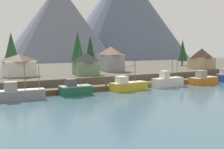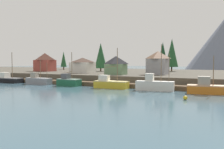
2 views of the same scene
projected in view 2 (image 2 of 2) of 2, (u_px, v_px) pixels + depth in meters
The scene contains 18 objects.
ground_plane at pixel (140, 83), 78.64m from camera, with size 400.00×400.00×1.00m, color #3D5B6B.
dock at pixel (116, 85), 62.45m from camera, with size 80.00×4.00×1.60m.
shoreline_bank at pixel (151, 75), 89.30m from camera, with size 400.00×56.00×2.50m, color #4C473D.
fishing_boat_black at pixel (9, 79), 73.83m from camera, with size 8.24×3.09×8.93m.
fishing_boat_grey at pixel (38, 80), 68.95m from camera, with size 8.31×2.94×6.75m.
fishing_boat_green at pixel (69, 81), 64.37m from camera, with size 6.11×2.96×8.68m.
fishing_boat_yellow at pixel (110, 84), 59.05m from camera, with size 8.28×2.96×9.45m.
fishing_boat_white at pixel (154, 85), 54.22m from camera, with size 8.39×3.18×10.06m.
fishing_boat_orange at pixel (208, 88), 49.00m from camera, with size 8.49×3.91×7.47m.
house_red at pixel (45, 62), 93.60m from camera, with size 6.96×5.59×6.82m.
house_green at pixel (116, 65), 71.60m from camera, with size 5.73×4.41×5.32m.
house_white at pixel (83, 65), 82.56m from camera, with size 6.94×6.60×4.96m.
house_grey at pixel (158, 63), 72.74m from camera, with size 5.55×6.91×6.76m.
conifer_near_left at pixel (163, 56), 82.59m from camera, with size 3.78×3.78×10.14m.
conifer_near_right at pixel (101, 56), 92.53m from camera, with size 4.60×4.60×10.52m.
conifer_mid_right at pixel (172, 53), 92.32m from camera, with size 4.74×4.74×12.08m.
conifer_back_left at pixel (64, 59), 109.37m from camera, with size 2.69×2.69×7.98m.
channel_buoy at pixel (185, 98), 41.38m from camera, with size 0.70×0.70×0.70m, color gold.
Camera 2 is at (26.56, -54.26, 6.57)m, focal length 39.95 mm.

